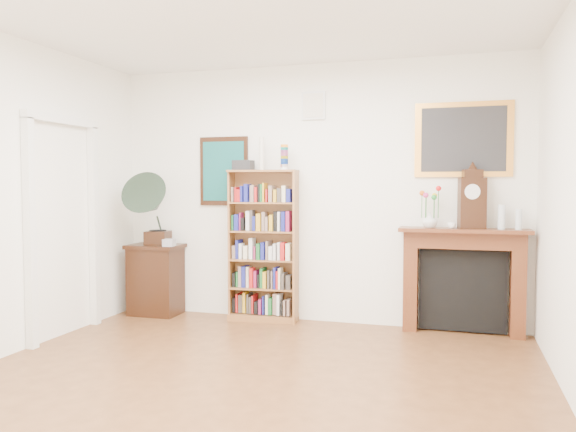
# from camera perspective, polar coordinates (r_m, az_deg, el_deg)

# --- Properties ---
(room) EXTENTS (4.51, 5.01, 2.81)m
(room) POSITION_cam_1_polar(r_m,az_deg,el_deg) (3.75, -6.69, 1.71)
(room) COLOR #553219
(room) RESTS_ON ground
(door_casing) EXTENTS (0.08, 1.02, 2.17)m
(door_casing) POSITION_cam_1_polar(r_m,az_deg,el_deg) (5.94, -21.79, 0.70)
(door_casing) COLOR white
(door_casing) RESTS_ON left_wall
(teal_poster) EXTENTS (0.58, 0.04, 0.78)m
(teal_poster) POSITION_cam_1_polar(r_m,az_deg,el_deg) (6.45, -6.53, 4.54)
(teal_poster) COLOR black
(teal_poster) RESTS_ON back_wall
(small_picture) EXTENTS (0.26, 0.04, 0.30)m
(small_picture) POSITION_cam_1_polar(r_m,az_deg,el_deg) (6.17, 2.60, 11.15)
(small_picture) COLOR white
(small_picture) RESTS_ON back_wall
(gilt_painting) EXTENTS (0.95, 0.04, 0.75)m
(gilt_painting) POSITION_cam_1_polar(r_m,az_deg,el_deg) (5.94, 17.37, 7.43)
(gilt_painting) COLOR gold
(gilt_painting) RESTS_ON back_wall
(bookshelf) EXTENTS (0.79, 0.34, 1.91)m
(bookshelf) POSITION_cam_1_polar(r_m,az_deg,el_deg) (6.16, -2.53, -2.14)
(bookshelf) COLOR brown
(bookshelf) RESTS_ON floor
(side_cabinet) EXTENTS (0.60, 0.44, 0.81)m
(side_cabinet) POSITION_cam_1_polar(r_m,az_deg,el_deg) (6.69, -13.29, -6.29)
(side_cabinet) COLOR black
(side_cabinet) RESTS_ON floor
(fireplace) EXTENTS (1.26, 0.30, 1.06)m
(fireplace) POSITION_cam_1_polar(r_m,az_deg,el_deg) (5.92, 17.36, -5.46)
(fireplace) COLOR #4D1D12
(fireplace) RESTS_ON floor
(gramophone) EXTENTS (0.59, 0.70, 0.83)m
(gramophone) POSITION_cam_1_polar(r_m,az_deg,el_deg) (6.49, -13.74, 1.16)
(gramophone) COLOR black
(gramophone) RESTS_ON side_cabinet
(cd_stack) EXTENTS (0.13, 0.13, 0.08)m
(cd_stack) POSITION_cam_1_polar(r_m,az_deg,el_deg) (6.40, -11.98, -2.67)
(cd_stack) COLOR silver
(cd_stack) RESTS_ON side_cabinet
(mantel_clock) EXTENTS (0.28, 0.19, 0.58)m
(mantel_clock) POSITION_cam_1_polar(r_m,az_deg,el_deg) (5.79, 18.19, 1.53)
(mantel_clock) COLOR black
(mantel_clock) RESTS_ON fireplace
(flower_vase) EXTENTS (0.17, 0.17, 0.15)m
(flower_vase) POSITION_cam_1_polar(r_m,az_deg,el_deg) (5.80, 14.21, -0.42)
(flower_vase) COLOR silver
(flower_vase) RESTS_ON fireplace
(teacup) EXTENTS (0.09, 0.09, 0.06)m
(teacup) POSITION_cam_1_polar(r_m,az_deg,el_deg) (5.75, 16.29, -0.93)
(teacup) COLOR white
(teacup) RESTS_ON fireplace
(bottle_left) EXTENTS (0.07, 0.07, 0.24)m
(bottle_left) POSITION_cam_1_polar(r_m,az_deg,el_deg) (5.82, 20.88, -0.09)
(bottle_left) COLOR silver
(bottle_left) RESTS_ON fireplace
(bottle_right) EXTENTS (0.06, 0.06, 0.20)m
(bottle_right) POSITION_cam_1_polar(r_m,az_deg,el_deg) (5.82, 22.38, -0.32)
(bottle_right) COLOR silver
(bottle_right) RESTS_ON fireplace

